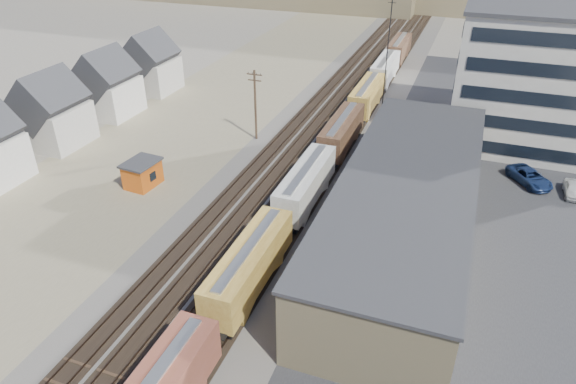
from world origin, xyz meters
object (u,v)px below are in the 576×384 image
(utility_pole_north, at_px, (255,104))
(maintenance_shed, at_px, (142,173))
(parked_car_blue, at_px, (530,177))
(freight_train, at_px, (326,155))

(utility_pole_north, distance_m, maintenance_shed, 18.98)
(utility_pole_north, bearing_deg, parked_car_blue, -1.11)
(utility_pole_north, distance_m, parked_car_blue, 36.29)
(utility_pole_north, height_order, parked_car_blue, utility_pole_north)
(freight_train, height_order, utility_pole_north, utility_pole_north)
(freight_train, height_order, maintenance_shed, freight_train)
(parked_car_blue, bearing_deg, maintenance_shed, 165.07)
(maintenance_shed, bearing_deg, parked_car_blue, 20.77)
(freight_train, bearing_deg, parked_car_blue, 15.22)
(utility_pole_north, bearing_deg, maintenance_shed, -113.12)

